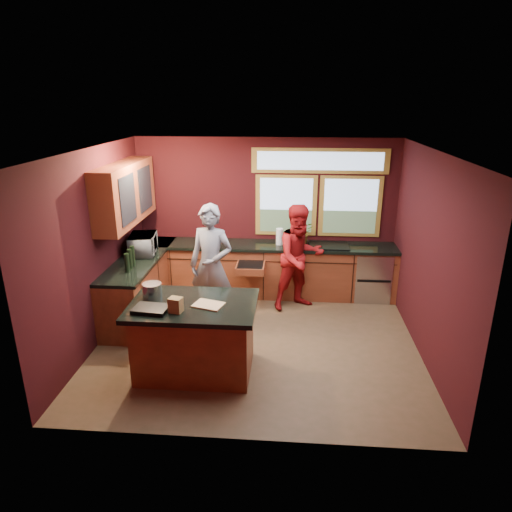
# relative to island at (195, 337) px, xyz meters

# --- Properties ---
(floor) EXTENTS (4.50, 4.50, 0.00)m
(floor) POSITION_rel_island_xyz_m (0.72, 0.79, -0.48)
(floor) COLOR brown
(floor) RESTS_ON ground
(room_shell) EXTENTS (4.52, 4.02, 2.71)m
(room_shell) POSITION_rel_island_xyz_m (0.13, 1.11, 1.32)
(room_shell) COLOR black
(room_shell) RESTS_ON ground
(back_counter) EXTENTS (4.50, 0.64, 0.93)m
(back_counter) POSITION_rel_island_xyz_m (0.92, 2.49, -0.01)
(back_counter) COLOR #5C2815
(back_counter) RESTS_ON floor
(left_counter) EXTENTS (0.64, 2.30, 0.93)m
(left_counter) POSITION_rel_island_xyz_m (-1.23, 1.64, -0.01)
(left_counter) COLOR #5C2815
(left_counter) RESTS_ON floor
(island) EXTENTS (1.55, 1.05, 0.95)m
(island) POSITION_rel_island_xyz_m (0.00, 0.00, 0.00)
(island) COLOR #5C2815
(island) RESTS_ON floor
(person_grey) EXTENTS (0.77, 0.60, 1.87)m
(person_grey) POSITION_rel_island_xyz_m (-0.01, 1.36, 0.45)
(person_grey) COLOR slate
(person_grey) RESTS_ON floor
(person_red) EXTENTS (1.06, 0.99, 1.75)m
(person_red) POSITION_rel_island_xyz_m (1.32, 1.99, 0.39)
(person_red) COLOR maroon
(person_red) RESTS_ON floor
(microwave) EXTENTS (0.48, 0.63, 0.32)m
(microwave) POSITION_rel_island_xyz_m (-1.20, 1.82, 0.61)
(microwave) COLOR #999999
(microwave) RESTS_ON left_counter
(potted_plant) EXTENTS (0.36, 0.31, 0.40)m
(potted_plant) POSITION_rel_island_xyz_m (1.37, 2.54, 0.65)
(potted_plant) COLOR #999999
(potted_plant) RESTS_ON back_counter
(paper_towel) EXTENTS (0.12, 0.12, 0.28)m
(paper_towel) POSITION_rel_island_xyz_m (0.98, 2.49, 0.59)
(paper_towel) COLOR white
(paper_towel) RESTS_ON back_counter
(cutting_board) EXTENTS (0.41, 0.34, 0.02)m
(cutting_board) POSITION_rel_island_xyz_m (0.20, -0.05, 0.48)
(cutting_board) COLOR tan
(cutting_board) RESTS_ON island
(stock_pot) EXTENTS (0.24, 0.24, 0.18)m
(stock_pot) POSITION_rel_island_xyz_m (-0.55, 0.15, 0.56)
(stock_pot) COLOR #BBBBC0
(stock_pot) RESTS_ON island
(paper_bag) EXTENTS (0.17, 0.15, 0.18)m
(paper_bag) POSITION_rel_island_xyz_m (-0.15, -0.25, 0.56)
(paper_bag) COLOR brown
(paper_bag) RESTS_ON island
(black_tray) EXTENTS (0.43, 0.32, 0.05)m
(black_tray) POSITION_rel_island_xyz_m (-0.45, -0.25, 0.49)
(black_tray) COLOR black
(black_tray) RESTS_ON island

